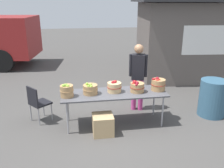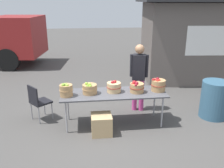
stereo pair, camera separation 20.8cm
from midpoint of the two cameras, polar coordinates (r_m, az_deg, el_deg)
The scene contains 12 objects.
ground_plane at distance 5.64m, azimuth 1.43°, elevation -9.19°, with size 40.00×40.00×0.00m, color #474442.
market_table at distance 5.34m, azimuth 1.50°, elevation -2.47°, with size 2.30×0.76×0.75m.
apple_basket_green_0 at distance 5.17m, azimuth -9.61°, elevation -1.40°, with size 0.29×0.29×0.30m.
apple_basket_green_1 at distance 5.25m, azimuth -4.13°, elevation -1.15°, with size 0.33×0.33×0.26m.
apple_basket_red_0 at distance 5.34m, azimuth 1.57°, elevation -0.69°, with size 0.33×0.33×0.26m.
apple_basket_red_1 at distance 5.36m, azimuth 6.92°, elevation -0.76°, with size 0.32×0.32×0.27m.
apple_basket_red_2 at distance 5.52m, azimuth 11.88°, elevation -0.23°, with size 0.33×0.33×0.30m.
vendor_adult at distance 5.98m, azimuth 7.32°, elevation 2.65°, with size 0.43×0.30×1.69m.
food_kiosk at distance 9.11m, azimuth 18.16°, elevation 10.06°, with size 3.78×3.24×2.74m.
folding_chair at distance 5.79m, azimuth -16.03°, elevation -3.66°, with size 0.56×0.56×0.86m.
trash_barrel at distance 6.29m, azimuth 23.80°, elevation -3.35°, with size 0.64×0.64×0.89m, color #335972.
produce_crate at distance 5.15m, azimuth -1.31°, elevation -9.46°, with size 0.42×0.42×0.42m, color tan.
Camera 2 is at (-0.62, -4.93, 2.68)m, focal length 38.91 mm.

